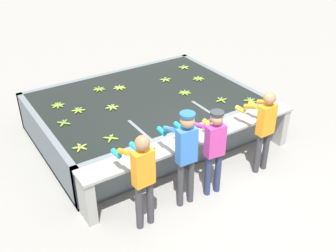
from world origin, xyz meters
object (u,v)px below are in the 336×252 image
object	(u,v)px
banana_bunch_floating_0	(58,105)
banana_bunch_floating_1	(80,147)
banana_bunch_floating_3	(221,100)
banana_bunch_floating_7	(112,107)
worker_0	(142,173)
worker_3	(264,125)
banana_bunch_floating_4	(185,93)
banana_bunch_floating_8	(165,80)
worker_1	(185,150)
banana_bunch_floating_9	(250,100)
banana_bunch_floating_10	(119,88)
banana_bunch_floating_12	(64,123)
banana_bunch_floating_5	(78,110)
banana_bunch_floating_13	(184,67)
worker_2	(214,145)
banana_bunch_ledge_0	(148,150)
banana_bunch_floating_11	(99,89)
banana_bunch_floating_6	(198,79)
knife_0	(267,113)
banana_bunch_floating_2	(111,138)

from	to	relation	value
banana_bunch_floating_0	banana_bunch_floating_1	distance (m)	1.70
banana_bunch_floating_3	banana_bunch_floating_7	world-z (taller)	same
worker_0	banana_bunch_floating_1	size ratio (longest dim) A/B	5.92
worker_3	banana_bunch_floating_4	bearing A→B (deg)	97.90
banana_bunch_floating_3	banana_bunch_floating_8	world-z (taller)	same
worker_1	banana_bunch_floating_1	distance (m)	1.79
banana_bunch_floating_9	banana_bunch_floating_10	bearing A→B (deg)	134.30
banana_bunch_floating_3	banana_bunch_floating_12	xyz separation A→B (m)	(-3.06, 0.86, 0.00)
worker_3	banana_bunch_floating_5	xyz separation A→B (m)	(-2.50, 2.53, -0.11)
banana_bunch_floating_8	banana_bunch_floating_13	bearing A→B (deg)	26.10
banana_bunch_floating_0	banana_bunch_floating_13	xyz separation A→B (m)	(3.29, 0.28, 0.00)
worker_2	banana_bunch_ledge_0	size ratio (longest dim) A/B	5.80
banana_bunch_floating_8	banana_bunch_floating_11	distance (m)	1.53
banana_bunch_floating_3	banana_bunch_floating_4	distance (m)	0.83
worker_3	banana_bunch_floating_12	distance (m)	3.66
worker_2	worker_3	xyz separation A→B (m)	(1.16, 0.02, 0.00)
worker_0	banana_bunch_floating_1	bearing A→B (deg)	108.10
banana_bunch_floating_5	banana_bunch_floating_7	world-z (taller)	same
banana_bunch_floating_12	banana_bunch_floating_0	bearing A→B (deg)	78.38
banana_bunch_floating_4	banana_bunch_floating_8	xyz separation A→B (m)	(0.03, 0.80, 0.00)
worker_2	banana_bunch_ledge_0	xyz separation A→B (m)	(-0.90, 0.61, -0.10)
banana_bunch_floating_11	banana_bunch_floating_1	bearing A→B (deg)	-122.24
banana_bunch_floating_6	banana_bunch_ledge_0	distance (m)	3.12
banana_bunch_floating_10	banana_bunch_floating_7	bearing A→B (deg)	-126.01
knife_0	banana_bunch_floating_2	bearing A→B (deg)	164.87
worker_2	knife_0	xyz separation A→B (m)	(1.70, 0.47, -0.12)
banana_bunch_floating_7	banana_bunch_floating_0	bearing A→B (deg)	142.49
knife_0	banana_bunch_floating_10	bearing A→B (deg)	126.02
banana_bunch_floating_0	banana_bunch_floating_2	bearing A→B (deg)	-78.57
worker_3	banana_bunch_floating_9	xyz separation A→B (m)	(0.63, 1.01, -0.11)
banana_bunch_floating_1	banana_bunch_ledge_0	bearing A→B (deg)	-36.75
banana_bunch_floating_3	banana_bunch_floating_13	xyz separation A→B (m)	(0.38, 1.89, -0.00)
worker_0	banana_bunch_floating_7	distance (m)	2.45
banana_bunch_floating_5	banana_bunch_ledge_0	size ratio (longest dim) A/B	1.03
worker_3	banana_bunch_floating_6	xyz separation A→B (m)	(0.41, 2.49, -0.11)
worker_0	banana_bunch_floating_7	size ratio (longest dim) A/B	5.83
banana_bunch_floating_3	banana_bunch_floating_9	distance (m)	0.59
banana_bunch_ledge_0	knife_0	world-z (taller)	banana_bunch_ledge_0
worker_1	banana_bunch_floating_8	xyz separation A→B (m)	(1.46, 2.85, -0.20)
banana_bunch_floating_5	banana_bunch_ledge_0	distance (m)	1.99
banana_bunch_floating_4	banana_bunch_ledge_0	world-z (taller)	banana_bunch_ledge_0
worker_3	worker_0	bearing A→B (deg)	-178.45
banana_bunch_floating_5	knife_0	xyz separation A→B (m)	(3.04, -2.08, -0.01)
banana_bunch_floating_0	banana_bunch_floating_5	xyz separation A→B (m)	(0.26, -0.43, 0.00)
banana_bunch_floating_7	banana_bunch_floating_13	world-z (taller)	same
banana_bunch_floating_2	banana_bunch_floating_7	bearing A→B (deg)	62.84
worker_2	banana_bunch_floating_11	size ratio (longest dim) A/B	5.70
banana_bunch_floating_12	knife_0	size ratio (longest dim) A/B	0.78
banana_bunch_floating_1	banana_bunch_floating_3	size ratio (longest dim) A/B	0.98
banana_bunch_floating_6	banana_bunch_floating_10	xyz separation A→B (m)	(-1.75, 0.55, 0.00)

